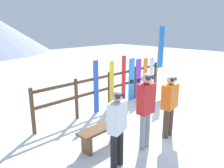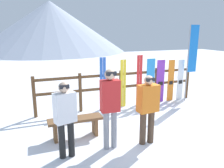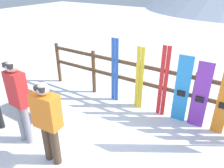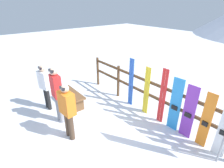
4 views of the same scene
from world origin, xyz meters
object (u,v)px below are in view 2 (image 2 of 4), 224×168
person_red (110,103)px  snowboard_white (180,80)px  person_orange (148,105)px  ski_pair_blue (103,84)px  bench (75,123)px  snowboard_orange (171,81)px  ski_pair_yellow (123,84)px  snowboard_blue (150,81)px  rental_flag (191,55)px  person_white (65,115)px  snowboard_purple (160,81)px  ski_pair_red (139,80)px

person_red → snowboard_white: bearing=33.1°
person_orange → snowboard_white: 3.67m
person_red → ski_pair_blue: person_red is taller
bench → snowboard_orange: 4.11m
ski_pair_blue → ski_pair_yellow: ski_pair_blue is taller
snowboard_blue → snowboard_white: (1.25, -0.00, -0.05)m
person_red → snowboard_blue: bearing=45.0°
person_red → rental_flag: 4.40m
person_white → snowboard_purple: person_white is taller
bench → person_orange: 1.74m
bench → snowboard_purple: (3.33, 1.61, 0.39)m
snowboard_orange → rental_flag: size_ratio=0.55×
ski_pair_yellow → ski_pair_red: size_ratio=0.93×
bench → rental_flag: rental_flag is taller
ski_pair_yellow → ski_pair_red: (0.59, 0.00, 0.06)m
person_orange → snowboard_blue: size_ratio=1.00×
person_red → snowboard_purple: size_ratio=1.15×
ski_pair_yellow → rental_flag: 2.64m
person_white → snowboard_purple: 4.36m
snowboard_purple → snowboard_white: size_ratio=1.02×
snowboard_purple → person_orange: bearing=-128.0°
ski_pair_red → ski_pair_yellow: bearing=180.0°
ski_pair_blue → ski_pair_red: bearing=0.0°
ski_pair_blue → rental_flag: (3.17, -0.21, 0.82)m
bench → person_orange: person_orange is taller
snowboard_blue → bench: bearing=-151.3°
ski_pair_blue → ski_pair_red: 1.29m
snowboard_purple → snowboard_orange: size_ratio=1.01×
ski_pair_yellow → snowboard_white: size_ratio=1.07×
person_red → person_orange: size_ratio=1.11×
person_white → snowboard_white: bearing=27.6°
ski_pair_yellow → rental_flag: bearing=-4.8°
person_orange → bench: bearing=150.1°
ski_pair_blue → ski_pair_yellow: size_ratio=1.06×
rental_flag → snowboard_blue: bearing=172.0°
rental_flag → person_orange: bearing=-143.1°
person_red → snowboard_purple: bearing=40.6°
snowboard_blue → snowboard_purple: size_ratio=1.04×
person_white → ski_pair_red: bearing=39.8°
person_orange → snowboard_white: size_ratio=1.06×
snowboard_orange → snowboard_white: snowboard_orange is taller
person_white → ski_pair_red: size_ratio=0.91×
person_red → ski_pair_blue: 2.43m
person_white → ski_pair_blue: bearing=56.8°
snowboard_orange → rental_flag: bearing=-18.3°
bench → ski_pair_yellow: size_ratio=0.80×
ski_pair_yellow → snowboard_orange: ski_pair_yellow is taller
snowboard_blue → snowboard_orange: 0.84m
ski_pair_red → person_orange: bearing=-113.8°
snowboard_purple → snowboard_orange: 0.44m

